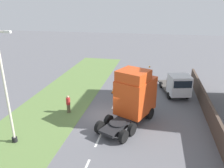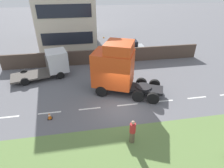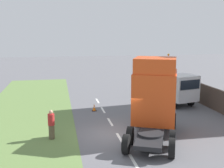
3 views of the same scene
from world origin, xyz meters
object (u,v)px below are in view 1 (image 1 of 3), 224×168
at_px(lorry_cab, 134,96).
at_px(pedestrian, 68,104).
at_px(lamp_post, 7,96).
at_px(flatbed_truck, 178,85).
at_px(traffic_cone_lead, 113,91).

bearing_deg(lorry_cab, pedestrian, -157.06).
height_order(lorry_cab, lamp_post, lamp_post).
bearing_deg(lorry_cab, flatbed_truck, 78.70).
xyz_separation_m(lamp_post, traffic_cone_lead, (5.45, 10.96, -3.56)).
distance_m(lorry_cab, flatbed_truck, 7.41).
relative_size(lorry_cab, pedestrian, 3.69).
height_order(flatbed_truck, lamp_post, lamp_post).
distance_m(lamp_post, pedestrian, 6.52).
height_order(lorry_cab, pedestrian, lorry_cab).
xyz_separation_m(lorry_cab, pedestrian, (-6.32, 0.11, -1.51)).
relative_size(flatbed_truck, traffic_cone_lead, 10.61).
xyz_separation_m(lorry_cab, traffic_cone_lead, (-3.06, 5.70, -2.09)).
bearing_deg(lorry_cab, lamp_post, -124.33).
height_order(flatbed_truck, pedestrian, flatbed_truck).
bearing_deg(lamp_post, pedestrian, 67.84).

